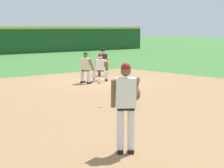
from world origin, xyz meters
TOP-DOWN VIEW (x-y plane):
  - ground_plane at (0.00, 0.00)m, footprint 160.00×160.00m
  - infield_dirt_patch at (-3.51, -4.80)m, footprint 18.00×18.00m
  - first_base_bag at (0.00, 0.00)m, footprint 0.38×0.38m
  - baseball at (-4.19, -5.29)m, footprint 0.07×0.07m
  - pitcher at (-6.98, -9.57)m, footprint 0.84×0.55m
  - first_baseman at (0.20, 0.07)m, footprint 0.72×1.09m
  - baserunner at (-0.85, -0.13)m, footprint 0.50×0.63m
  - umpire at (1.78, 1.81)m, footprint 0.68×0.65m

SIDE VIEW (x-z plane):
  - ground_plane at x=0.00m, z-range 0.00..0.00m
  - infield_dirt_patch at x=-3.51m, z-range 0.00..0.01m
  - baseball at x=-4.19m, z-range 0.00..0.07m
  - first_base_bag at x=0.00m, z-range 0.00..0.09m
  - first_baseman at x=0.20m, z-range 0.06..1.40m
  - baserunner at x=-0.85m, z-range 0.06..1.52m
  - umpire at x=1.78m, z-range 0.06..1.52m
  - pitcher at x=-6.98m, z-range 0.13..1.99m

